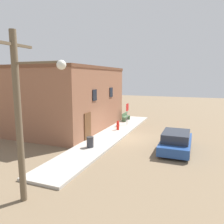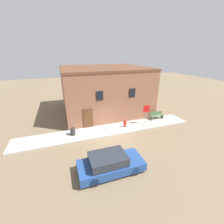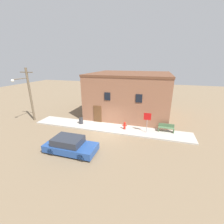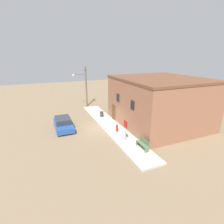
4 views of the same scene
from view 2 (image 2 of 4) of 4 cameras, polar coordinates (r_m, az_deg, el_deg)
ground_plane at (r=14.44m, az=0.11°, el=-9.23°), size 80.00×80.00×0.00m
sidewalk at (r=15.38m, az=-1.37°, el=-6.87°), size 17.86×2.37×0.15m
brick_building at (r=20.02m, az=-3.17°, el=8.54°), size 10.38×9.48×5.79m
fire_hydrant at (r=15.75m, az=4.96°, el=-4.21°), size 0.50×0.24×0.84m
stop_sign at (r=16.26m, az=12.90°, el=0.36°), size 0.74×0.06×2.15m
bench at (r=18.33m, az=16.59°, el=-1.22°), size 1.59×0.44×0.85m
trash_bin at (r=14.69m, az=-14.69°, el=-7.18°), size 0.49×0.49×0.72m
parked_car at (r=10.40m, az=-0.77°, el=-19.01°), size 4.32×1.89×1.32m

